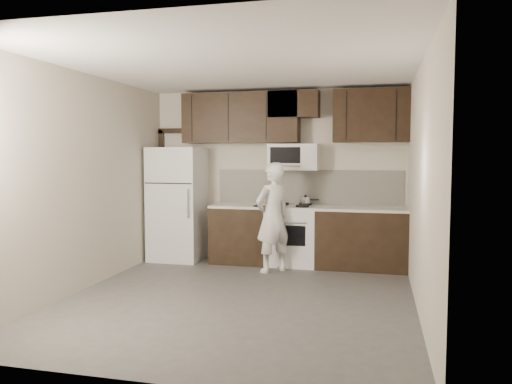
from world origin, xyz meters
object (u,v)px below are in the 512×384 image
at_px(person, 273,217).
at_px(refrigerator, 178,204).
at_px(stove, 292,235).
at_px(microwave, 294,157).

bearing_deg(person, refrigerator, -65.62).
height_order(stove, person, person).
height_order(microwave, refrigerator, microwave).
height_order(stove, refrigerator, refrigerator).
distance_m(stove, refrigerator, 1.90).
distance_m(stove, person, 0.65).
bearing_deg(refrigerator, microwave, 5.15).
height_order(refrigerator, person, refrigerator).
relative_size(microwave, refrigerator, 0.42).
xyz_separation_m(stove, person, (-0.19, -0.53, 0.33)).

